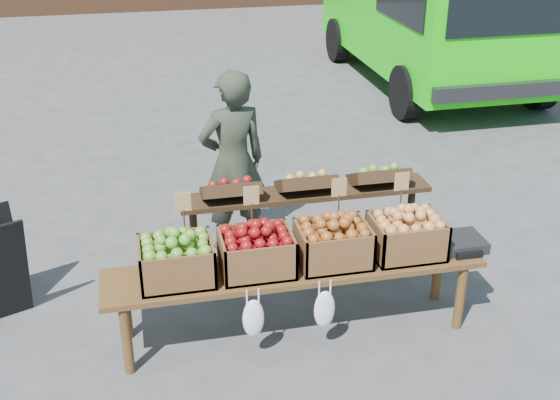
{
  "coord_description": "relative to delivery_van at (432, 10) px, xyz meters",
  "views": [
    {
      "loc": [
        -0.69,
        -3.78,
        3.15
      ],
      "look_at": [
        0.32,
        0.86,
        0.85
      ],
      "focal_mm": 45.0,
      "sensor_mm": 36.0,
      "label": 1
    }
  ],
  "objects": [
    {
      "name": "ground",
      "position": [
        -3.85,
        -6.26,
        -1.12
      ],
      "size": [
        80.0,
        80.0,
        0.0
      ],
      "primitive_type": "plane",
      "color": "#49494C"
    },
    {
      "name": "delivery_van",
      "position": [
        0.0,
        0.0,
        0.0
      ],
      "size": [
        2.32,
        5.0,
        2.23
      ],
      "primitive_type": null,
      "rotation": [
        0.0,
        0.0,
        0.01
      ],
      "color": "#13DF0A",
      "rests_on": "ground"
    },
    {
      "name": "vendor",
      "position": [
        -3.76,
        -4.54,
        -0.3
      ],
      "size": [
        0.66,
        0.5,
        1.64
      ],
      "primitive_type": "imported",
      "rotation": [
        0.0,
        0.0,
        3.34
      ],
      "color": "#2C3326",
      "rests_on": "ground"
    },
    {
      "name": "back_table",
      "position": [
        -3.28,
        -5.18,
        -0.6
      ],
      "size": [
        2.1,
        0.44,
        1.04
      ],
      "primitive_type": null,
      "color": "#2F1F11",
      "rests_on": "ground"
    },
    {
      "name": "display_bench",
      "position": [
        -3.54,
        -5.9,
        -0.83
      ],
      "size": [
        2.7,
        0.56,
        0.57
      ],
      "primitive_type": null,
      "color": "#513418",
      "rests_on": "ground"
    },
    {
      "name": "crate_golden_apples",
      "position": [
        -4.36,
        -5.9,
        -0.41
      ],
      "size": [
        0.5,
        0.4,
        0.28
      ],
      "primitive_type": null,
      "color": "#317811",
      "rests_on": "display_bench"
    },
    {
      "name": "crate_russet_pears",
      "position": [
        -3.81,
        -5.9,
        -0.41
      ],
      "size": [
        0.5,
        0.4,
        0.28
      ],
      "primitive_type": null,
      "color": "maroon",
      "rests_on": "display_bench"
    },
    {
      "name": "crate_red_apples",
      "position": [
        -3.26,
        -5.9,
        -0.41
      ],
      "size": [
        0.5,
        0.4,
        0.28
      ],
      "primitive_type": null,
      "color": "#A4531D",
      "rests_on": "display_bench"
    },
    {
      "name": "crate_green_apples",
      "position": [
        -2.71,
        -5.9,
        -0.41
      ],
      "size": [
        0.5,
        0.4,
        0.28
      ],
      "primitive_type": null,
      "color": "#AA872B",
      "rests_on": "display_bench"
    },
    {
      "name": "weighing_scale",
      "position": [
        -2.29,
        -5.9,
        -0.51
      ],
      "size": [
        0.34,
        0.3,
        0.08
      ],
      "primitive_type": "cube",
      "color": "black",
      "rests_on": "display_bench"
    }
  ]
}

